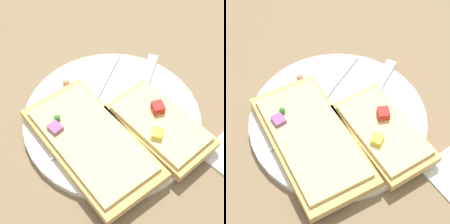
{
  "view_description": "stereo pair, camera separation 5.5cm",
  "coord_description": "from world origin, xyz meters",
  "views": [
    {
      "loc": [
        0.24,
        -0.23,
        0.46
      ],
      "look_at": [
        0.0,
        0.0,
        0.02
      ],
      "focal_mm": 60.0,
      "sensor_mm": 36.0,
      "label": 1
    },
    {
      "loc": [
        0.27,
        -0.19,
        0.46
      ],
      "look_at": [
        0.0,
        0.0,
        0.02
      ],
      "focal_mm": 60.0,
      "sensor_mm": 36.0,
      "label": 2
    }
  ],
  "objects": [
    {
      "name": "ground_plane",
      "position": [
        0.0,
        0.0,
        0.0
      ],
      "size": [
        4.0,
        4.0,
        0.0
      ],
      "primitive_type": "plane",
      "color": "#7F6647"
    },
    {
      "name": "plate",
      "position": [
        0.0,
        0.0,
        0.01
      ],
      "size": [
        0.26,
        0.26,
        0.01
      ],
      "color": "silver",
      "rests_on": "ground"
    },
    {
      "name": "fork",
      "position": [
        -0.03,
        -0.02,
        0.01
      ],
      "size": [
        0.11,
        0.21,
        0.01
      ],
      "rotation": [
        0.0,
        0.0,
        5.14
      ],
      "color": "silver",
      "rests_on": "plate"
    },
    {
      "name": "knife",
      "position": [
        0.0,
        0.06,
        0.01
      ],
      "size": [
        0.11,
        0.19,
        0.01
      ],
      "rotation": [
        0.0,
        0.0,
        5.2
      ],
      "color": "silver",
      "rests_on": "plate"
    },
    {
      "name": "pizza_slice_main",
      "position": [
        0.02,
        -0.06,
        0.02
      ],
      "size": [
        0.22,
        0.13,
        0.03
      ],
      "rotation": [
        0.0,
        0.0,
        6.17
      ],
      "color": "tan",
      "rests_on": "plate"
    },
    {
      "name": "pizza_slice_corner",
      "position": [
        0.06,
        0.03,
        0.02
      ],
      "size": [
        0.16,
        0.09,
        0.03
      ],
      "rotation": [
        0.0,
        0.0,
        3.09
      ],
      "color": "tan",
      "rests_on": "plate"
    },
    {
      "name": "crumb_scatter",
      "position": [
        -0.03,
        -0.0,
        0.02
      ],
      "size": [
        0.17,
        0.09,
        0.01
      ],
      "color": "tan",
      "rests_on": "plate"
    }
  ]
}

